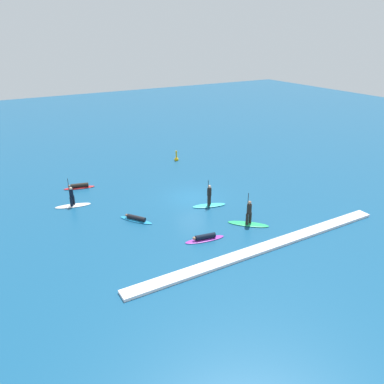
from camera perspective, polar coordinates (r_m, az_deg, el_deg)
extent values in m
plane|color=navy|center=(31.84, 0.00, -0.83)|extent=(120.00, 120.00, 0.00)
ellipsoid|color=white|center=(31.76, -17.35, -1.95)|extent=(2.84, 1.33, 0.07)
cylinder|color=black|center=(31.72, -17.29, -1.15)|extent=(0.25, 0.25, 0.75)
cylinder|color=black|center=(31.46, -17.59, -1.39)|extent=(0.25, 0.25, 0.75)
cylinder|color=black|center=(31.33, -17.58, -0.17)|extent=(0.35, 0.35, 0.57)
sphere|color=beige|center=(31.19, -17.67, 0.51)|extent=(0.27, 0.27, 0.23)
cylinder|color=black|center=(31.55, -17.87, 0.04)|extent=(0.10, 0.24, 2.15)
cube|color=black|center=(31.95, -17.65, -1.65)|extent=(0.10, 0.21, 0.32)
ellipsoid|color=#23B266|center=(27.80, 8.40, -4.75)|extent=(2.65, 2.57, 0.09)
cylinder|color=black|center=(27.73, 8.69, -3.79)|extent=(0.29, 0.29, 0.82)
cylinder|color=black|center=(27.46, 8.23, -4.05)|extent=(0.29, 0.29, 0.82)
cylinder|color=black|center=(27.26, 8.55, -2.50)|extent=(0.49, 0.49, 0.70)
sphere|color=#A37556|center=(27.06, 8.61, -1.59)|extent=(0.36, 0.36, 0.26)
cylinder|color=black|center=(27.55, 8.29, -2.37)|extent=(0.35, 0.37, 2.15)
cube|color=black|center=(28.01, 8.17, -4.28)|extent=(0.18, 0.19, 0.32)
ellipsoid|color=#33C6CC|center=(30.34, 2.57, -2.02)|extent=(2.78, 1.48, 0.10)
cylinder|color=black|center=(30.27, 2.65, -1.13)|extent=(0.27, 0.27, 0.81)
cylinder|color=black|center=(30.02, 2.51, -1.34)|extent=(0.27, 0.27, 0.81)
cylinder|color=black|center=(29.86, 2.60, 0.03)|extent=(0.43, 0.43, 0.64)
sphere|color=beige|center=(29.69, 2.62, 0.80)|extent=(0.30, 0.30, 0.24)
cylinder|color=black|center=(29.59, 2.46, -0.27)|extent=(0.11, 0.24, 2.17)
cube|color=black|center=(30.02, 2.43, -2.06)|extent=(0.12, 0.21, 0.32)
ellipsoid|color=#1E8CD1|center=(28.34, -8.37, -4.18)|extent=(2.01, 2.56, 0.09)
cylinder|color=black|center=(28.23, -8.31, -3.84)|extent=(1.10, 1.40, 0.32)
sphere|color=brown|center=(28.66, -9.75, -3.45)|extent=(0.30, 0.30, 0.22)
ellipsoid|color=red|center=(35.13, -16.49, 0.62)|extent=(2.70, 1.20, 0.09)
cylinder|color=black|center=(35.05, -16.45, 0.97)|extent=(1.56, 0.70, 0.36)
sphere|color=#A37556|center=(35.07, -17.86, 0.84)|extent=(0.24, 0.24, 0.20)
ellipsoid|color=purple|center=(25.62, 1.91, -7.09)|extent=(2.82, 1.12, 0.08)
cylinder|color=black|center=(25.53, 2.02, -6.66)|extent=(1.41, 0.57, 0.35)
sphere|color=#A37556|center=(25.26, 0.32, -6.94)|extent=(0.26, 0.26, 0.22)
sphere|color=yellow|center=(40.99, -2.34, 4.88)|extent=(0.44, 0.44, 0.44)
cylinder|color=yellow|center=(40.86, -2.35, 5.45)|extent=(0.16, 0.16, 1.06)
cube|color=white|center=(25.10, 10.86, -8.10)|extent=(19.44, 0.90, 0.18)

